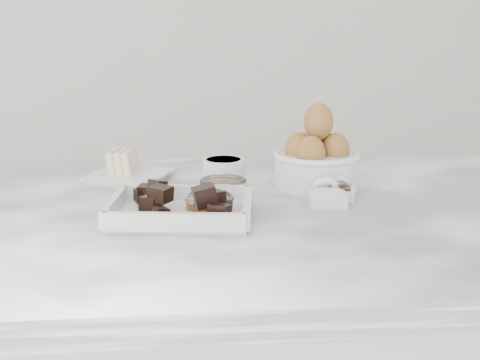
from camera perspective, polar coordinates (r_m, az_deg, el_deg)
The scene contains 9 objects.
marble_slab at distance 1.13m, azimuth -0.85°, elevation -3.34°, with size 1.20×0.80×0.04m, color white.
chocolate_dish at distance 1.06m, azimuth -5.10°, elevation -2.08°, with size 0.25×0.20×0.06m.
butter_plate at distance 1.32m, azimuth -9.53°, elevation 0.77°, with size 0.19×0.19×0.06m.
sugar_ramekin at distance 1.27m, azimuth -1.41°, elevation 0.82°, with size 0.08×0.08×0.05m.
egg_bowl at distance 1.26m, azimuth 6.56°, elevation 1.72°, with size 0.17×0.17×0.16m.
honey_bowl at distance 1.17m, azimuth -1.45°, elevation -0.73°, with size 0.08×0.08×0.04m.
zest_bowl at distance 1.07m, azimuth -2.63°, elevation -2.17°, with size 0.08×0.08×0.04m.
vanilla_spoon at distance 1.19m, azimuth 8.49°, elevation -0.94°, with size 0.06×0.07×0.04m.
salt_spoon at distance 1.15m, azimuth 7.42°, elevation -1.32°, with size 0.07×0.08×0.05m.
Camera 1 is at (-0.10, -1.07, 1.26)m, focal length 50.00 mm.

